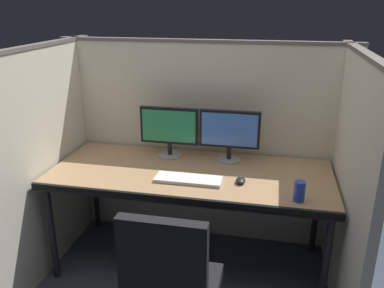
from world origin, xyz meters
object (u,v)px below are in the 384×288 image
(computer_mouse, at_px, (241,180))
(keyboard_main, at_px, (188,179))
(desk, at_px, (190,179))
(soda_can, at_px, (299,191))
(monitor_left, at_px, (169,129))
(monitor_right, at_px, (229,132))

(computer_mouse, bearing_deg, keyboard_main, -173.22)
(desk, distance_m, keyboard_main, 0.15)
(keyboard_main, relative_size, computer_mouse, 4.48)
(keyboard_main, height_order, computer_mouse, computer_mouse)
(desk, xyz_separation_m, soda_can, (0.70, -0.27, 0.11))
(desk, xyz_separation_m, monitor_left, (-0.21, 0.25, 0.27))
(keyboard_main, xyz_separation_m, computer_mouse, (0.33, 0.04, 0.01))
(desk, xyz_separation_m, keyboard_main, (0.02, -0.14, 0.06))
(computer_mouse, xyz_separation_m, soda_can, (0.35, -0.17, 0.04))
(monitor_right, xyz_separation_m, soda_can, (0.47, -0.53, -0.15))
(keyboard_main, height_order, soda_can, soda_can)
(keyboard_main, bearing_deg, soda_can, -10.99)
(desk, height_order, soda_can, soda_can)
(monitor_left, height_order, soda_can, monitor_left)
(monitor_left, xyz_separation_m, computer_mouse, (0.56, -0.35, -0.20))
(soda_can, bearing_deg, keyboard_main, 169.01)
(computer_mouse, bearing_deg, monitor_right, 108.53)
(monitor_left, xyz_separation_m, keyboard_main, (0.23, -0.39, -0.20))
(desk, bearing_deg, monitor_left, 129.55)
(monitor_left, bearing_deg, soda_can, -29.95)
(monitor_left, distance_m, computer_mouse, 0.69)
(monitor_right, relative_size, soda_can, 3.52)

